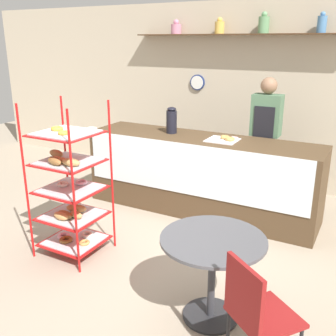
{
  "coord_description": "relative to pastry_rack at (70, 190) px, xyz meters",
  "views": [
    {
      "loc": [
        1.91,
        -3.05,
        2.15
      ],
      "look_at": [
        0.0,
        0.48,
        0.84
      ],
      "focal_mm": 42.0,
      "sensor_mm": 36.0,
      "label": 1
    }
  ],
  "objects": [
    {
      "name": "ground_plane",
      "position": [
        0.73,
        0.26,
        -0.7
      ],
      "size": [
        14.0,
        14.0,
        0.0
      ],
      "primitive_type": "plane",
      "color": "gray"
    },
    {
      "name": "back_wall",
      "position": [
        0.73,
        3.03,
        0.66
      ],
      "size": [
        10.0,
        0.3,
        2.7
      ],
      "color": "beige",
      "rests_on": "ground_plane"
    },
    {
      "name": "display_counter",
      "position": [
        0.73,
        1.62,
        -0.21
      ],
      "size": [
        2.98,
        0.75,
        0.99
      ],
      "color": "#4C3823",
      "rests_on": "ground_plane"
    },
    {
      "name": "pastry_rack",
      "position": [
        0.0,
        0.0,
        0.0
      ],
      "size": [
        0.64,
        0.6,
        1.59
      ],
      "color": "#B71414",
      "rests_on": "ground_plane"
    },
    {
      "name": "person_worker",
      "position": [
        1.39,
        2.14,
        0.24
      ],
      "size": [
        0.36,
        0.23,
        1.71
      ],
      "color": "#282833",
      "rests_on": "ground_plane"
    },
    {
      "name": "cafe_table",
      "position": [
        1.67,
        -0.27,
        -0.16
      ],
      "size": [
        0.82,
        0.82,
        0.71
      ],
      "color": "#262628",
      "rests_on": "ground_plane"
    },
    {
      "name": "cafe_chair",
      "position": [
        2.15,
        -0.74,
        -0.15
      ],
      "size": [
        0.53,
        0.53,
        0.9
      ],
      "rotation": [
        0.0,
        0.0,
        8.77
      ],
      "color": "black",
      "rests_on": "ground_plane"
    },
    {
      "name": "coffee_carafe",
      "position": [
        0.28,
        1.66,
        0.45
      ],
      "size": [
        0.14,
        0.14,
        0.34
      ],
      "color": "black",
      "rests_on": "display_counter"
    },
    {
      "name": "donut_tray_counter",
      "position": [
        1.05,
        1.62,
        0.3
      ],
      "size": [
        0.36,
        0.34,
        0.05
      ],
      "color": "silver",
      "rests_on": "display_counter"
    }
  ]
}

